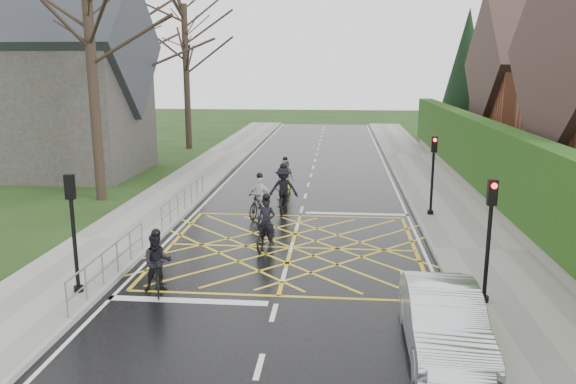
% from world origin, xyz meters
% --- Properties ---
extents(ground, '(120.00, 120.00, 0.00)m').
position_xyz_m(ground, '(0.00, 0.00, 0.00)').
color(ground, black).
rests_on(ground, ground).
extents(road, '(9.00, 80.00, 0.01)m').
position_xyz_m(road, '(0.00, 0.00, 0.01)').
color(road, black).
rests_on(road, ground).
extents(sidewalk_right, '(3.00, 80.00, 0.15)m').
position_xyz_m(sidewalk_right, '(6.00, 0.00, 0.07)').
color(sidewalk_right, gray).
rests_on(sidewalk_right, ground).
extents(sidewalk_left, '(3.00, 80.00, 0.15)m').
position_xyz_m(sidewalk_left, '(-6.00, 0.00, 0.07)').
color(sidewalk_left, gray).
rests_on(sidewalk_left, ground).
extents(stone_wall, '(0.50, 38.00, 0.70)m').
position_xyz_m(stone_wall, '(7.75, 6.00, 0.35)').
color(stone_wall, slate).
rests_on(stone_wall, ground).
extents(hedge, '(0.90, 38.00, 2.80)m').
position_xyz_m(hedge, '(7.75, 6.00, 2.10)').
color(hedge, '#0F350E').
rests_on(hedge, stone_wall).
extents(house_far, '(9.80, 8.80, 10.30)m').
position_xyz_m(house_far, '(14.75, 18.00, 4.36)').
color(house_far, brown).
rests_on(house_far, ground).
extents(conifer, '(4.60, 4.60, 10.00)m').
position_xyz_m(conifer, '(10.75, 26.00, 4.99)').
color(conifer, black).
rests_on(conifer, ground).
extents(church, '(8.80, 7.80, 11.00)m').
position_xyz_m(church, '(-13.54, 12.00, 4.93)').
color(church, '#2D2B28').
rests_on(church, ground).
extents(tree_near, '(9.24, 9.24, 11.44)m').
position_xyz_m(tree_near, '(-9.00, 6.00, 7.91)').
color(tree_near, black).
rests_on(tree_near, ground).
extents(tree_mid, '(10.08, 10.08, 12.48)m').
position_xyz_m(tree_mid, '(-10.00, 14.00, 8.63)').
color(tree_mid, black).
rests_on(tree_mid, ground).
extents(tree_far, '(8.40, 8.40, 10.40)m').
position_xyz_m(tree_far, '(-9.30, 22.00, 7.19)').
color(tree_far, black).
rests_on(tree_far, ground).
extents(railing_south, '(0.05, 5.04, 1.03)m').
position_xyz_m(railing_south, '(-4.65, -3.50, 0.78)').
color(railing_south, slate).
rests_on(railing_south, ground).
extents(railing_north, '(0.05, 6.04, 1.03)m').
position_xyz_m(railing_north, '(-4.65, 4.00, 0.79)').
color(railing_north, slate).
rests_on(railing_north, ground).
extents(traffic_light_ne, '(0.24, 0.31, 3.21)m').
position_xyz_m(traffic_light_ne, '(5.10, 4.20, 1.66)').
color(traffic_light_ne, black).
rests_on(traffic_light_ne, ground).
extents(traffic_light_se, '(0.24, 0.31, 3.21)m').
position_xyz_m(traffic_light_se, '(5.10, -4.20, 1.66)').
color(traffic_light_se, black).
rests_on(traffic_light_se, ground).
extents(traffic_light_sw, '(0.24, 0.31, 3.21)m').
position_xyz_m(traffic_light_sw, '(-5.10, -4.50, 1.66)').
color(traffic_light_sw, black).
rests_on(traffic_light_sw, ground).
extents(cyclist_rear, '(0.92, 1.92, 1.80)m').
position_xyz_m(cyclist_rear, '(-0.83, 0.01, 0.58)').
color(cyclist_rear, black).
rests_on(cyclist_rear, ground).
extents(cyclist_back, '(1.05, 1.76, 1.70)m').
position_xyz_m(cyclist_back, '(-3.19, -3.95, 0.64)').
color(cyclist_back, black).
rests_on(cyclist_back, ground).
extents(cyclist_mid, '(1.20, 2.06, 1.99)m').
position_xyz_m(cyclist_mid, '(-0.74, 4.73, 0.73)').
color(cyclist_mid, black).
rests_on(cyclist_mid, ground).
extents(cyclist_front, '(1.02, 1.83, 1.76)m').
position_xyz_m(cyclist_front, '(-1.57, 3.74, 0.65)').
color(cyclist_front, black).
rests_on(cyclist_front, ground).
extents(cyclist_lead, '(1.11, 1.81, 1.67)m').
position_xyz_m(cyclist_lead, '(-1.02, 8.41, 0.58)').
color(cyclist_lead, gold).
rests_on(cyclist_lead, ground).
extents(car, '(1.54, 4.24, 1.39)m').
position_xyz_m(car, '(3.69, -6.57, 0.70)').
color(car, silver).
rests_on(car, ground).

